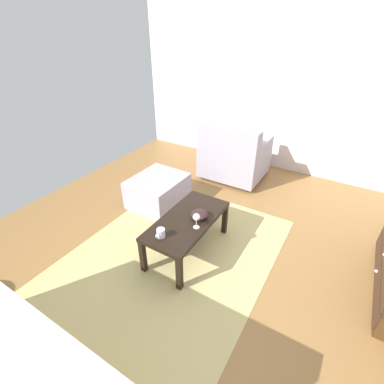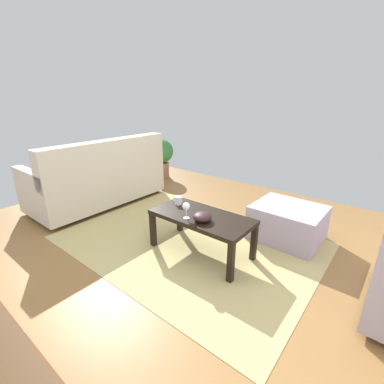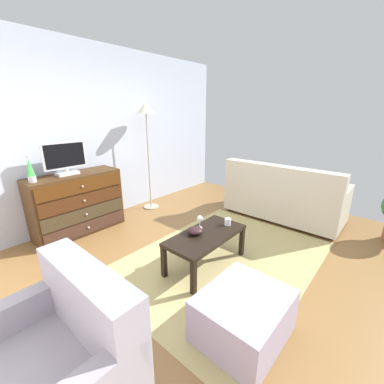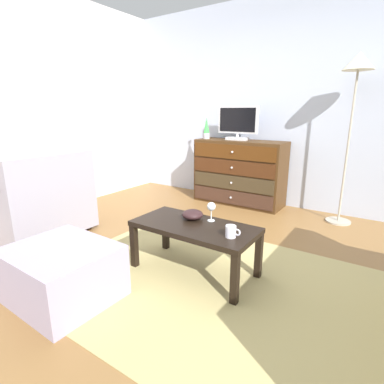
% 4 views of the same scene
% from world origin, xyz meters
% --- Properties ---
extents(ground_plane, '(5.56, 4.79, 0.05)m').
position_xyz_m(ground_plane, '(0.00, 0.00, -0.03)').
color(ground_plane, brown).
extents(wall_accent_rear, '(5.56, 0.12, 2.70)m').
position_xyz_m(wall_accent_rear, '(0.00, 2.16, 1.35)').
color(wall_accent_rear, '#ABB4C9').
rests_on(wall_accent_rear, ground_plane).
extents(wall_plain_left, '(0.12, 4.79, 2.70)m').
position_xyz_m(wall_plain_left, '(-2.54, 0.00, 1.35)').
color(wall_plain_left, silver).
rests_on(wall_plain_left, ground_plane).
extents(area_rug, '(2.60, 1.90, 0.01)m').
position_xyz_m(area_rug, '(0.20, -0.20, 0.00)').
color(area_rug, tan).
rests_on(area_rug, ground_plane).
extents(dresser, '(1.23, 0.49, 0.89)m').
position_xyz_m(dresser, '(-0.58, 1.84, 0.44)').
color(dresser, '#412913').
rests_on(dresser, ground_plane).
extents(tv, '(0.57, 0.18, 0.45)m').
position_xyz_m(tv, '(-0.64, 1.87, 1.12)').
color(tv, silver).
rests_on(tv, dresser).
extents(lava_lamp, '(0.09, 0.09, 0.33)m').
position_xyz_m(lava_lamp, '(-1.09, 1.80, 1.03)').
color(lava_lamp, '#B7B7BC').
rests_on(lava_lamp, dresser).
extents(coffee_table, '(0.99, 0.48, 0.41)m').
position_xyz_m(coffee_table, '(-0.04, -0.11, 0.36)').
color(coffee_table, black).
rests_on(coffee_table, ground_plane).
extents(wine_glass, '(0.07, 0.07, 0.16)m').
position_xyz_m(wine_glass, '(0.03, 0.04, 0.53)').
color(wine_glass, silver).
rests_on(wine_glass, coffee_table).
extents(mug, '(0.11, 0.08, 0.08)m').
position_xyz_m(mug, '(0.32, -0.17, 0.45)').
color(mug, silver).
rests_on(mug, coffee_table).
extents(bowl_decorative, '(0.17, 0.17, 0.08)m').
position_xyz_m(bowl_decorative, '(-0.12, -0.01, 0.45)').
color(bowl_decorative, black).
rests_on(bowl_decorative, coffee_table).
extents(armchair, '(0.80, 0.90, 0.88)m').
position_xyz_m(armchair, '(-1.77, -0.38, 0.35)').
color(armchair, '#332319').
rests_on(armchair, ground_plane).
extents(ottoman, '(0.71, 0.61, 0.38)m').
position_xyz_m(ottoman, '(-0.60, -0.92, 0.19)').
color(ottoman, '#9B8FA6').
rests_on(ottoman, ground_plane).
extents(standing_lamp, '(0.32, 0.32, 1.87)m').
position_xyz_m(standing_lamp, '(0.75, 1.80, 1.60)').
color(standing_lamp, '#A59E8C').
rests_on(standing_lamp, ground_plane).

